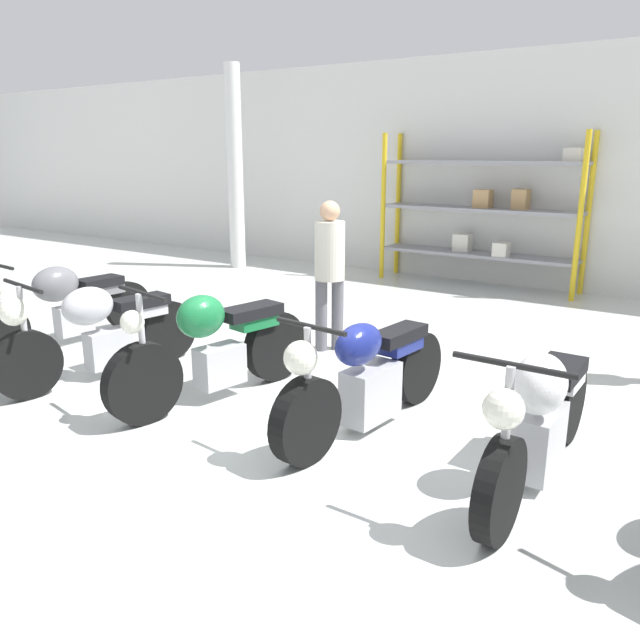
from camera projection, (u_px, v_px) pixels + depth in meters
ground_plane at (294, 411)px, 5.22m from camera, size 30.00×30.00×0.00m
back_wall at (524, 172)px, 9.66m from camera, size 30.00×0.08×3.60m
shelving_rack at (484, 210)px, 9.79m from camera, size 3.21×0.63×2.40m
support_pillar at (235, 169)px, 11.28m from camera, size 0.28×0.28×3.60m
motorcycle_grey at (64, 301)px, 6.91m from camera, size 0.67×2.10×1.01m
motorcycle_silver at (99, 329)px, 5.87m from camera, size 0.72×2.07×1.02m
motorcycle_green at (214, 347)px, 5.36m from camera, size 0.72×2.03×1.07m
motorcycle_blue at (366, 377)px, 4.77m from camera, size 0.59×2.06×0.99m
motorcycle_white at (540, 418)px, 3.96m from camera, size 0.66×2.12×1.03m
person_browsing at (330, 264)px, 6.60m from camera, size 0.45×0.45×1.61m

